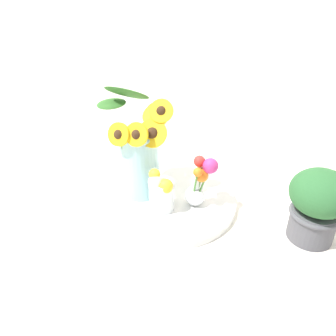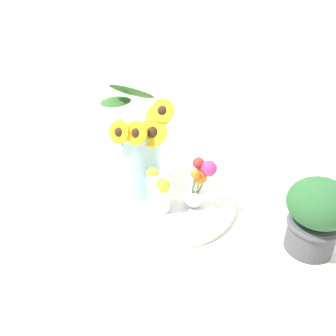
{
  "view_description": "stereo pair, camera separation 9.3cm",
  "coord_description": "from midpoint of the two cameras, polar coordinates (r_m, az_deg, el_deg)",
  "views": [
    {
      "loc": [
        0.33,
        -0.66,
        0.59
      ],
      "look_at": [
        -0.01,
        0.07,
        0.12
      ],
      "focal_mm": 35.0,
      "sensor_mm": 36.0,
      "label": 1
    },
    {
      "loc": [
        0.42,
        -0.61,
        0.59
      ],
      "look_at": [
        -0.01,
        0.07,
        0.12
      ],
      "focal_mm": 35.0,
      "sensor_mm": 36.0,
      "label": 2
    }
  ],
  "objects": [
    {
      "name": "potted_plant",
      "position": [
        0.88,
        27.3,
        -7.24
      ],
      "size": [
        0.15,
        0.15,
        0.2
      ],
      "color": "#4C4C51",
      "rests_on": "ground_plane"
    },
    {
      "name": "vase_small_center",
      "position": [
        0.91,
        1.28,
        -4.2
      ],
      "size": [
        0.07,
        0.07,
        0.13
      ],
      "color": "white",
      "rests_on": "serving_tray"
    },
    {
      "name": "vase_bulb_right",
      "position": [
        0.91,
        8.24,
        -2.54
      ],
      "size": [
        0.09,
        0.08,
        0.15
      ],
      "color": "white",
      "rests_on": "serving_tray"
    },
    {
      "name": "serving_tray",
      "position": [
        0.99,
        2.69,
        -5.76
      ],
      "size": [
        0.4,
        0.4,
        0.02
      ],
      "color": "white",
      "rests_on": "ground_plane"
    },
    {
      "name": "mason_jar_sunflowers",
      "position": [
        0.96,
        -1.8,
        2.44
      ],
      "size": [
        0.22,
        0.19,
        0.33
      ],
      "color": "#9ED1D6",
      "rests_on": "serving_tray"
    },
    {
      "name": "ground_plane",
      "position": [
        0.95,
        0.85,
        -8.55
      ],
      "size": [
        6.0,
        6.0,
        0.0
      ],
      "primitive_type": "plane",
      "color": "silver"
    }
  ]
}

